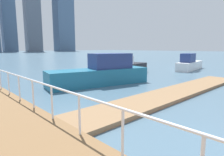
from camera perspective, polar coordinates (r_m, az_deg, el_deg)
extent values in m
plane|color=slate|center=(19.66, -25.67, 0.38)|extent=(300.00, 300.00, 0.00)
cube|color=#93704C|center=(11.58, 18.18, -4.19)|extent=(15.35, 2.00, 0.18)
cylinder|color=white|center=(3.99, 3.20, -16.37)|extent=(0.06, 0.06, 1.05)
cylinder|color=white|center=(5.10, -9.64, -10.75)|extent=(0.06, 0.06, 1.05)
cylinder|color=white|center=(6.38, -17.38, -6.98)|extent=(0.06, 0.06, 1.05)
cylinder|color=white|center=(7.76, -22.37, -4.44)|extent=(0.06, 0.06, 1.05)
cylinder|color=white|center=(9.19, -25.81, -2.66)|extent=(0.06, 0.06, 1.05)
cylinder|color=white|center=(10.65, -28.32, -1.35)|extent=(0.06, 0.06, 1.05)
cylinder|color=white|center=(12.13, -30.21, -0.36)|extent=(0.06, 0.06, 1.05)
cylinder|color=white|center=(8.38, -24.47, 0.04)|extent=(0.06, 26.17, 0.06)
cube|color=black|center=(19.01, 3.83, 2.54)|extent=(6.78, 2.77, 1.03)
cube|color=white|center=(18.50, 3.02, 5.29)|extent=(2.57, 1.67, 0.84)
cube|color=#1E6B8C|center=(13.82, -3.92, 0.36)|extent=(7.58, 3.49, 1.14)
cube|color=navy|center=(14.15, -0.54, 5.12)|extent=(3.20, 2.16, 1.09)
cube|color=white|center=(25.11, 22.11, 3.40)|extent=(6.58, 2.49, 0.97)
cube|color=navy|center=(24.11, 21.64, 5.60)|extent=(2.54, 1.52, 1.02)
cube|color=slate|center=(142.33, -28.59, 16.78)|extent=(8.08, 7.19, 49.14)
cube|color=slate|center=(154.13, -14.11, 15.33)|extent=(13.41, 9.06, 40.85)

